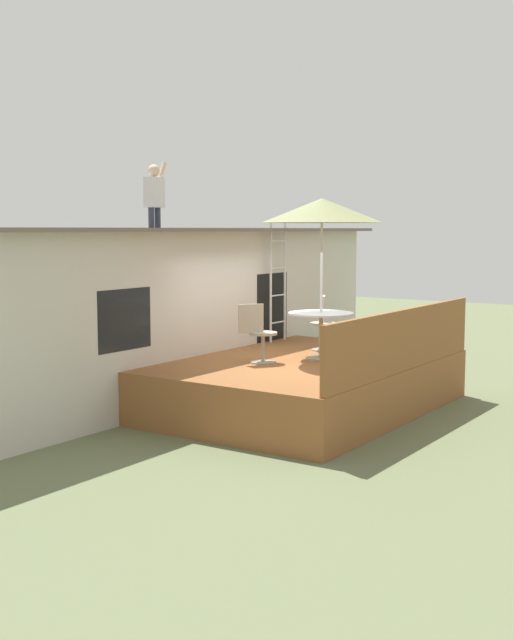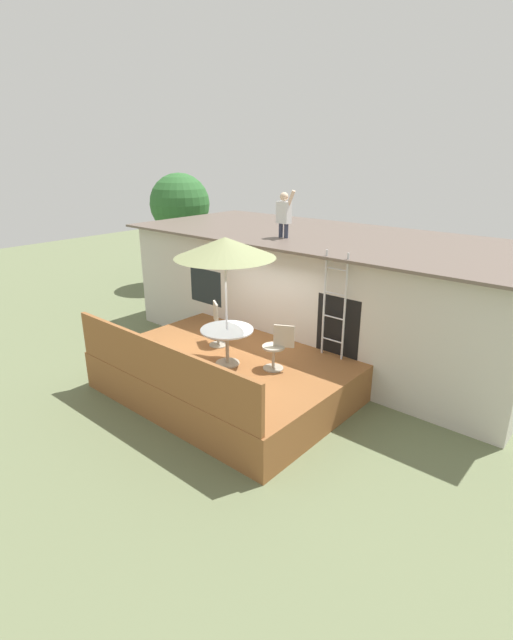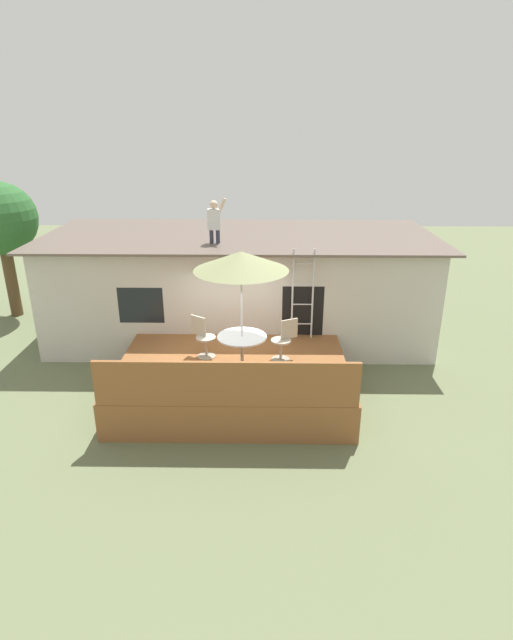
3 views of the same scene
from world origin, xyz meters
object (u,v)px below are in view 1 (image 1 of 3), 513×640
object	(u,v)px
patio_table	(321,323)
patio_chair_right	(323,323)
person_figure	(155,191)
patio_chair_left	(259,334)
step_ladder	(278,282)
patio_umbrella	(322,211)

from	to	relation	value
patio_table	patio_chair_right	bearing A→B (deg)	27.18
patio_table	person_figure	xyz separation A→B (m)	(-0.77, 2.77, 2.10)
patio_chair_right	patio_chair_left	bearing A→B (deg)	-31.64
person_figure	patio_table	bearing A→B (deg)	-74.49
step_ladder	person_figure	bearing A→B (deg)	153.13
patio_umbrella	step_ladder	size ratio (longest dim) A/B	1.15
patio_table	step_ladder	size ratio (longest dim) A/B	0.47
patio_table	patio_chair_right	xyz separation A→B (m)	(0.89, 0.46, -0.13)
patio_umbrella	patio_chair_left	distance (m)	2.17
patio_table	patio_umbrella	xyz separation A→B (m)	(0.00, 0.00, 1.76)
patio_chair_right	person_figure	bearing A→B (deg)	-81.45
patio_chair_left	patio_umbrella	bearing A→B (deg)	0.00
step_ladder	person_figure	xyz separation A→B (m)	(-2.14, 1.08, 1.59)
patio_table	patio_chair_left	distance (m)	1.08
patio_chair_left	patio_chair_right	distance (m)	1.78
patio_umbrella	person_figure	bearing A→B (deg)	105.51
patio_table	step_ladder	xyz separation A→B (m)	(1.37, 1.69, 0.51)
patio_umbrella	person_figure	world-z (taller)	person_figure
patio_umbrella	person_figure	xyz separation A→B (m)	(-0.77, 2.77, 0.34)
person_figure	patio_chair_left	world-z (taller)	person_figure
patio_table	patio_chair_right	size ratio (longest dim) A/B	1.13
patio_umbrella	step_ladder	world-z (taller)	patio_umbrella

